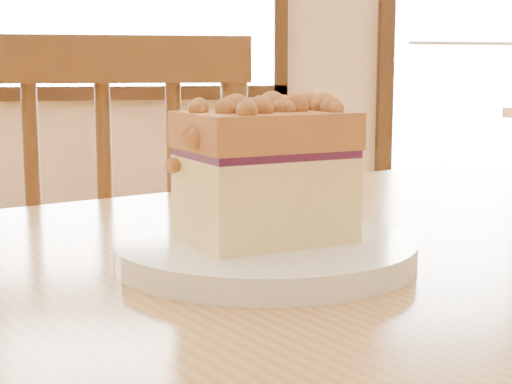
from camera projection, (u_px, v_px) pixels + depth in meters
entry_door at (461, 19)px, 4.82m from camera, size 1.08×0.06×2.29m
cafe_chair_main at (110, 339)px, 1.23m from camera, size 0.45×0.45×0.95m
plate at (265, 252)px, 0.61m from camera, size 0.23×0.23×0.02m
cake_slice at (263, 167)px, 0.60m from camera, size 0.14×0.12×0.12m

